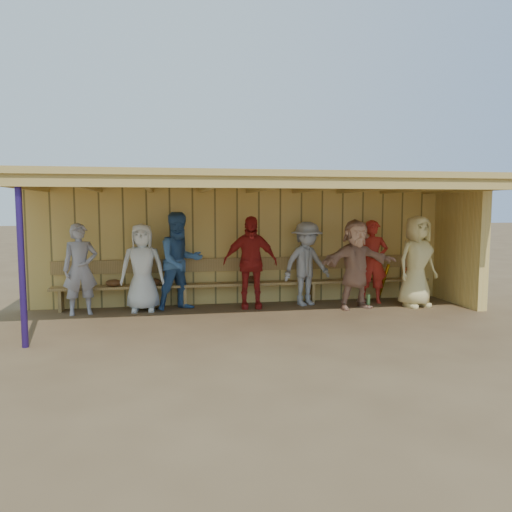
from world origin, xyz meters
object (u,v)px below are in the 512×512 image
Objects in this scene: player_g at (372,262)px; bench at (249,278)px; player_b at (142,267)px; player_e at (307,264)px; player_d at (250,262)px; player_h at (417,262)px; player_c at (180,261)px; player_f at (356,264)px; player_a at (80,269)px.

player_g is 0.22× the size of bench.
player_b is 0.99× the size of player_e.
player_e is 0.22× the size of bench.
player_d is 3.25m from player_h.
player_b is at bearing 158.06° from player_c.
player_h is 0.23× the size of bench.
player_h is (4.56, -0.54, -0.04)m from player_c.
player_b is 0.98× the size of player_g.
player_b is 0.93× the size of player_d.
player_d is 1.03× the size of player_f.
player_e is at bearing 7.94° from player_d.
bench is at bearing 88.01° from player_d.
player_b is 0.71m from player_c.
player_d is at bearing -13.40° from player_a.
player_f is 1.24m from player_h.
player_d reaches higher than player_e.
bench is at bearing 147.64° from player_f.
player_f reaches higher than player_g.
player_c is 1.04× the size of player_h.
player_c is (1.80, 0.11, 0.10)m from player_a.
player_c is at bearing 0.92° from player_b.
bench is at bearing 149.38° from player_h.
player_f is at bearing 161.92° from player_h.
bench is (-2.49, 0.31, -0.32)m from player_g.
player_d is at bearing -24.88° from player_c.
bench is at bearing 144.11° from player_e.
player_b is 2.04m from player_d.
player_h is at bearing -28.65° from player_c.
player_c is 1.10× the size of player_g.
player_d is 1.15m from player_e.
player_e is 0.96× the size of player_f.
player_g is at bearing 0.92° from player_b.
player_e is at bearing -165.38° from player_g.
player_c is at bearing -10.68° from player_a.
player_h is at bearing -12.46° from player_f.
player_f is (3.32, -0.49, -0.07)m from player_c.
bench is (0.04, 0.37, -0.36)m from player_d.
player_h is (6.35, -0.43, 0.06)m from player_a.
bench is at bearing -6.70° from player_a.
player_g is at bearing -21.94° from player_c.
player_g is (2.53, 0.07, -0.05)m from player_d.
player_e is 0.97m from player_f.
player_b is at bearing 162.95° from player_f.
player_f is (0.84, -0.49, 0.03)m from player_e.
player_f is at bearing -18.35° from player_a.
player_b is at bearing -8.48° from player_a.
player_c is 3.36m from player_f.
player_f reaches higher than player_a.
player_d is 2.53m from player_g.
player_e is at bearing 0.92° from player_b.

